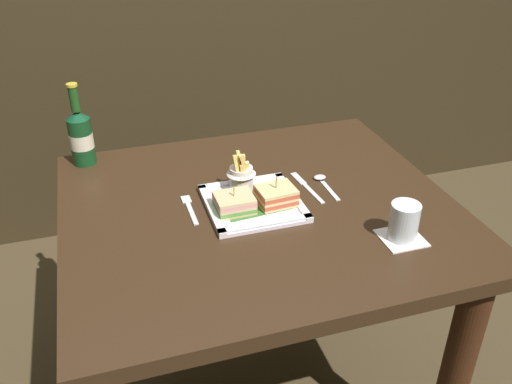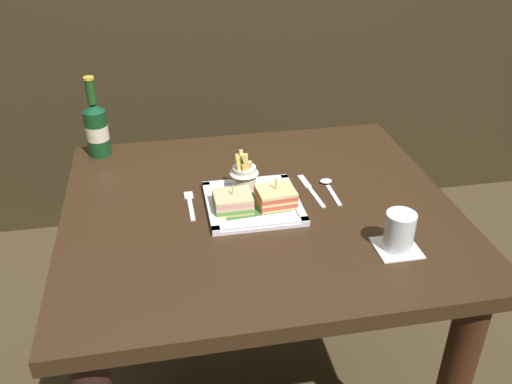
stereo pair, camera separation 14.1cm
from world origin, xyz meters
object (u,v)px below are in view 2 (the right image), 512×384
square_plate (253,203)px  spoon (328,185)px  sandwich_half_left (233,202)px  knife (310,189)px  water_glass (399,233)px  dining_table (259,252)px  fork (190,204)px  sandwich_half_right (276,197)px  beer_bottle (96,128)px  fries_cup (244,173)px

square_plate → spoon: 0.23m
sandwich_half_left → knife: size_ratio=0.54×
water_glass → sandwich_half_left: bearing=147.2°
dining_table → square_plate: 0.16m
fork → dining_table: bearing=-12.1°
knife → fork: bearing=-177.3°
sandwich_half_right → beer_bottle: 0.62m
knife → beer_bottle: bearing=150.3°
square_plate → beer_bottle: 0.57m
spoon → water_glass: bearing=-77.0°
dining_table → knife: bearing=19.3°
sandwich_half_left → beer_bottle: 0.54m
dining_table → fries_cup: fries_cup is taller
fries_cup → water_glass: 0.44m
dining_table → sandwich_half_left: 0.20m
sandwich_half_right → beer_bottle: beer_bottle is taller
beer_bottle → water_glass: bearing=-41.9°
sandwich_half_left → fries_cup: size_ratio=0.84×
fries_cup → dining_table: bearing=-70.3°
beer_bottle → water_glass: 0.95m
square_plate → water_glass: 0.39m
sandwich_half_right → fork: bearing=164.9°
water_glass → spoon: 0.32m
knife → square_plate: bearing=-163.4°
fries_cup → square_plate: bearing=-82.0°
beer_bottle → spoon: beer_bottle is taller
dining_table → sandwich_half_right: 0.19m
water_glass → knife: bearing=112.5°
square_plate → beer_bottle: bearing=137.0°
square_plate → water_glass: (0.29, -0.25, 0.04)m
fork → square_plate: bearing=-12.3°
sandwich_half_right → spoon: size_ratio=0.73×
sandwich_half_right → fries_cup: bearing=124.8°
water_glass → spoon: bearing=103.0°
sandwich_half_right → knife: 0.14m
fries_cup → fork: 0.17m
fries_cup → beer_bottle: beer_bottle is taller
square_plate → beer_bottle: size_ratio=0.98×
fries_cup → water_glass: (0.30, -0.32, -0.02)m
fork → spoon: bearing=3.4°
sandwich_half_left → fries_cup: (0.05, 0.10, 0.03)m
sandwich_half_left → spoon: size_ratio=0.70×
dining_table → water_glass: water_glass is taller
sandwich_half_left → knife: (0.23, 0.07, -0.03)m
water_glass → fork: water_glass is taller
square_plate → knife: bearing=16.6°
dining_table → fries_cup: 0.23m
sandwich_half_left → sandwich_half_right: (0.11, -0.00, 0.00)m
square_plate → water_glass: size_ratio=2.64×
square_plate → sandwich_half_right: (0.06, -0.02, 0.03)m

